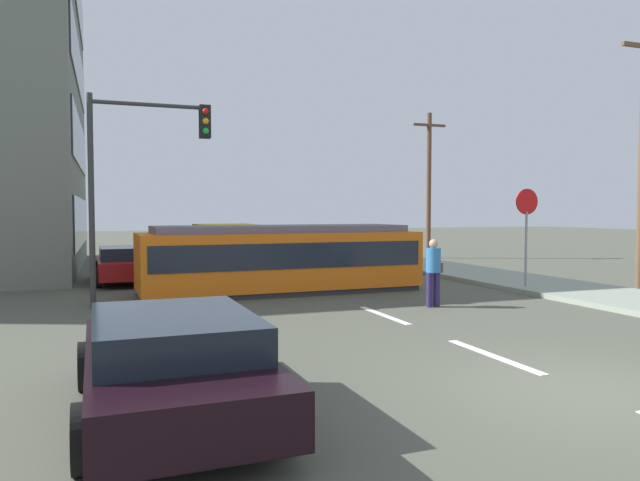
% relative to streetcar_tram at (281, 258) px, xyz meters
% --- Properties ---
extents(ground_plane, '(120.00, 120.00, 0.00)m').
position_rel_streetcar_tram_xyz_m(ground_plane, '(1.10, -0.55, -1.00)').
color(ground_plane, '#4C4E41').
extents(sidewalk_curb_right, '(3.20, 36.00, 0.14)m').
position_rel_streetcar_tram_xyz_m(sidewalk_curb_right, '(7.90, -4.55, -0.93)').
color(sidewalk_curb_right, gray).
rests_on(sidewalk_curb_right, ground).
extents(lane_stripe_1, '(0.16, 2.40, 0.01)m').
position_rel_streetcar_tram_xyz_m(lane_stripe_1, '(1.10, -8.55, -1.00)').
color(lane_stripe_1, silver).
rests_on(lane_stripe_1, ground).
extents(lane_stripe_2, '(0.16, 2.40, 0.01)m').
position_rel_streetcar_tram_xyz_m(lane_stripe_2, '(1.10, -4.55, -1.00)').
color(lane_stripe_2, silver).
rests_on(lane_stripe_2, ground).
extents(lane_stripe_3, '(0.16, 2.40, 0.01)m').
position_rel_streetcar_tram_xyz_m(lane_stripe_3, '(1.10, 6.00, -1.00)').
color(lane_stripe_3, silver).
rests_on(lane_stripe_3, ground).
extents(lane_stripe_4, '(0.16, 2.40, 0.01)m').
position_rel_streetcar_tram_xyz_m(lane_stripe_4, '(1.10, 12.00, -1.00)').
color(lane_stripe_4, silver).
rests_on(lane_stripe_4, ground).
extents(streetcar_tram, '(8.09, 2.73, 1.94)m').
position_rel_streetcar_tram_xyz_m(streetcar_tram, '(0.00, 0.00, 0.00)').
color(streetcar_tram, orange).
rests_on(streetcar_tram, ground).
extents(city_bus, '(2.58, 5.74, 1.79)m').
position_rel_streetcar_tram_xyz_m(city_bus, '(0.23, 8.24, 0.03)').
color(city_bus, '#D9BC0B').
rests_on(city_bus, ground).
extents(pedestrian_crossing, '(0.51, 0.36, 1.67)m').
position_rel_streetcar_tram_xyz_m(pedestrian_crossing, '(2.78, -3.88, -0.06)').
color(pedestrian_crossing, '#2C2253').
rests_on(pedestrian_crossing, ground).
extents(parked_sedan_near, '(2.16, 4.43, 1.19)m').
position_rel_streetcar_tram_xyz_m(parked_sedan_near, '(-4.07, -9.58, -0.38)').
color(parked_sedan_near, black).
rests_on(parked_sedan_near, ground).
extents(parked_sedan_mid, '(2.13, 4.14, 1.19)m').
position_rel_streetcar_tram_xyz_m(parked_sedan_mid, '(-4.15, 3.96, -0.38)').
color(parked_sedan_mid, maroon).
rests_on(parked_sedan_mid, ground).
extents(stop_sign, '(0.76, 0.07, 2.88)m').
position_rel_streetcar_tram_xyz_m(stop_sign, '(6.90, -2.22, 1.19)').
color(stop_sign, gray).
rests_on(stop_sign, sidewalk_curb_right).
extents(traffic_light_mast, '(2.96, 0.33, 5.20)m').
position_rel_streetcar_tram_xyz_m(traffic_light_mast, '(-3.95, -1.13, 2.64)').
color(traffic_light_mast, '#333333').
rests_on(traffic_light_mast, ground).
extents(utility_pole_mid, '(1.80, 0.24, 7.27)m').
position_rel_streetcar_tram_xyz_m(utility_pole_mid, '(10.51, 9.54, 2.81)').
color(utility_pole_mid, brown).
rests_on(utility_pole_mid, ground).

